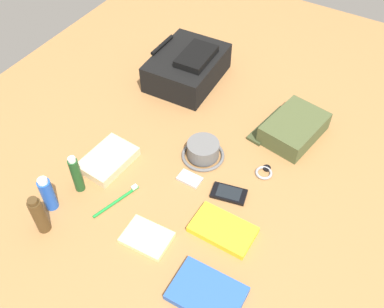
# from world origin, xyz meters

# --- Properties ---
(ground_plane) EXTENTS (2.64, 2.02, 0.02)m
(ground_plane) POSITION_xyz_m (0.00, 0.00, -0.01)
(ground_plane) COLOR #A1703F
(ground_plane) RESTS_ON ground
(backpack) EXTENTS (0.36, 0.28, 0.15)m
(backpack) POSITION_xyz_m (0.41, 0.27, 0.07)
(backpack) COLOR black
(backpack) RESTS_ON ground_plane
(toiletry_pouch) EXTENTS (0.28, 0.25, 0.08)m
(toiletry_pouch) POSITION_xyz_m (0.32, -0.26, 0.04)
(toiletry_pouch) COLOR #47512D
(toiletry_pouch) RESTS_ON ground_plane
(bucket_hat) EXTENTS (0.16, 0.16, 0.07)m
(bucket_hat) POSITION_xyz_m (0.04, -0.02, 0.03)
(bucket_hat) COLOR #616161
(bucket_hat) RESTS_ON ground_plane
(cologne_bottle) EXTENTS (0.04, 0.04, 0.16)m
(cologne_bottle) POSITION_xyz_m (-0.49, 0.26, 0.07)
(cologne_bottle) COLOR #473319
(cologne_bottle) RESTS_ON ground_plane
(deodorant_spray) EXTENTS (0.04, 0.04, 0.14)m
(deodorant_spray) POSITION_xyz_m (-0.42, 0.30, 0.07)
(deodorant_spray) COLOR blue
(deodorant_spray) RESTS_ON ground_plane
(shampoo_bottle) EXTENTS (0.03, 0.03, 0.16)m
(shampoo_bottle) POSITION_xyz_m (-0.31, 0.27, 0.08)
(shampoo_bottle) COLOR #19471E
(shampoo_bottle) RESTS_ON ground_plane
(paperback_novel) EXTENTS (0.15, 0.21, 0.02)m
(paperback_novel) POSITION_xyz_m (-0.42, -0.30, 0.01)
(paperback_novel) COLOR blue
(paperback_novel) RESTS_ON ground_plane
(travel_guidebook) EXTENTS (0.12, 0.20, 0.02)m
(travel_guidebook) POSITION_xyz_m (-0.21, -0.24, 0.01)
(travel_guidebook) COLOR yellow
(travel_guidebook) RESTS_ON ground_plane
(cell_phone) EXTENTS (0.09, 0.13, 0.01)m
(cell_phone) POSITION_xyz_m (-0.07, -0.19, 0.01)
(cell_phone) COLOR black
(cell_phone) RESTS_ON ground_plane
(media_player) EXTENTS (0.05, 0.08, 0.01)m
(media_player) POSITION_xyz_m (-0.08, -0.04, 0.01)
(media_player) COLOR #B7B7BC
(media_player) RESTS_ON ground_plane
(wristwatch) EXTENTS (0.07, 0.06, 0.01)m
(wristwatch) POSITION_xyz_m (0.08, -0.25, 0.01)
(wristwatch) COLOR #99999E
(wristwatch) RESTS_ON ground_plane
(toothbrush) EXTENTS (0.18, 0.06, 0.02)m
(toothbrush) POSITION_xyz_m (-0.28, 0.12, 0.01)
(toothbrush) COLOR #198C33
(toothbrush) RESTS_ON ground_plane
(notepad) EXTENTS (0.12, 0.16, 0.02)m
(notepad) POSITION_xyz_m (-0.36, -0.05, 0.01)
(notepad) COLOR beige
(notepad) RESTS_ON ground_plane
(folded_towel) EXTENTS (0.21, 0.15, 0.04)m
(folded_towel) POSITION_xyz_m (-0.16, 0.26, 0.02)
(folded_towel) COLOR beige
(folded_towel) RESTS_ON ground_plane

